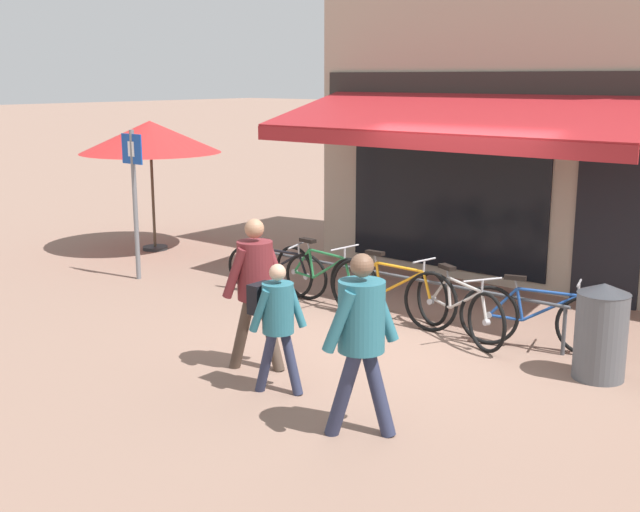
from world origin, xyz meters
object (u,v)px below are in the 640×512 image
(parking_sign, at_px, (134,188))
(cafe_parasol, at_px, (150,137))
(bicycle_black, at_px, (276,270))
(bicycle_silver, at_px, (458,307))
(bicycle_green, at_px, (321,276))
(pedestrian_adult, at_px, (255,279))
(litter_bin, at_px, (601,331))
(pedestrian_child, at_px, (276,313))
(bicycle_blue, at_px, (537,318))
(bicycle_orange, at_px, (391,292))
(pedestrian_second_adult, at_px, (361,328))

(parking_sign, distance_m, cafe_parasol, 2.21)
(bicycle_black, bearing_deg, parking_sign, -173.71)
(bicycle_silver, relative_size, parking_sign, 0.72)
(bicycle_green, relative_size, bicycle_silver, 1.10)
(pedestrian_adult, bearing_deg, bicycle_silver, 60.70)
(litter_bin, bearing_deg, bicycle_green, 175.33)
(bicycle_silver, relative_size, pedestrian_adult, 1.00)
(parking_sign, bearing_deg, pedestrian_child, -23.21)
(bicycle_silver, bearing_deg, pedestrian_adult, -90.76)
(pedestrian_child, relative_size, litter_bin, 1.30)
(bicycle_silver, height_order, parking_sign, parking_sign)
(pedestrian_adult, bearing_deg, pedestrian_child, -32.78)
(pedestrian_child, distance_m, parking_sign, 5.10)
(bicycle_blue, distance_m, cafe_parasol, 7.75)
(bicycle_black, relative_size, bicycle_green, 0.91)
(bicycle_orange, bearing_deg, litter_bin, -6.95)
(bicycle_green, xyz_separation_m, pedestrian_second_adult, (2.81, -2.92, 0.57))
(parking_sign, bearing_deg, cafe_parasol, 133.95)
(bicycle_black, bearing_deg, bicycle_blue, -7.24)
(pedestrian_child, xyz_separation_m, litter_bin, (2.29, 2.35, -0.30))
(bicycle_black, xyz_separation_m, pedestrian_adult, (1.82, -2.30, 0.61))
(bicycle_green, relative_size, pedestrian_second_adult, 1.11)
(bicycle_orange, distance_m, parking_sign, 4.39)
(bicycle_green, distance_m, pedestrian_child, 3.14)
(bicycle_silver, relative_size, litter_bin, 1.62)
(bicycle_blue, bearing_deg, pedestrian_adult, -146.70)
(bicycle_green, xyz_separation_m, pedestrian_child, (1.61, -2.66, 0.41))
(bicycle_silver, relative_size, pedestrian_child, 1.25)
(bicycle_blue, xyz_separation_m, pedestrian_child, (-1.41, -2.78, 0.43))
(parking_sign, bearing_deg, pedestrian_adult, -22.22)
(bicycle_silver, bearing_deg, bicycle_blue, 37.93)
(bicycle_green, relative_size, pedestrian_adult, 1.11)
(bicycle_orange, relative_size, cafe_parasol, 0.76)
(pedestrian_adult, distance_m, cafe_parasol, 6.48)
(bicycle_green, bearing_deg, pedestrian_second_adult, -40.58)
(bicycle_green, bearing_deg, bicycle_silver, 3.33)
(parking_sign, bearing_deg, pedestrian_second_adult, -21.04)
(bicycle_blue, distance_m, pedestrian_child, 3.14)
(bicycle_black, distance_m, parking_sign, 2.56)
(cafe_parasol, bearing_deg, bicycle_green, -10.80)
(litter_bin, bearing_deg, pedestrian_adult, -145.01)
(pedestrian_second_adult, xyz_separation_m, litter_bin, (1.09, 2.60, -0.46))
(pedestrian_second_adult, bearing_deg, litter_bin, 57.78)
(pedestrian_second_adult, bearing_deg, bicycle_blue, 76.50)
(bicycle_orange, relative_size, bicycle_silver, 1.14)
(pedestrian_adult, bearing_deg, bicycle_black, 125.29)
(bicycle_blue, height_order, litter_bin, litter_bin)
(bicycle_black, relative_size, bicycle_silver, 1.01)
(bicycle_blue, bearing_deg, pedestrian_second_adult, -111.39)
(bicycle_black, xyz_separation_m, parking_sign, (-2.25, -0.63, 1.03))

